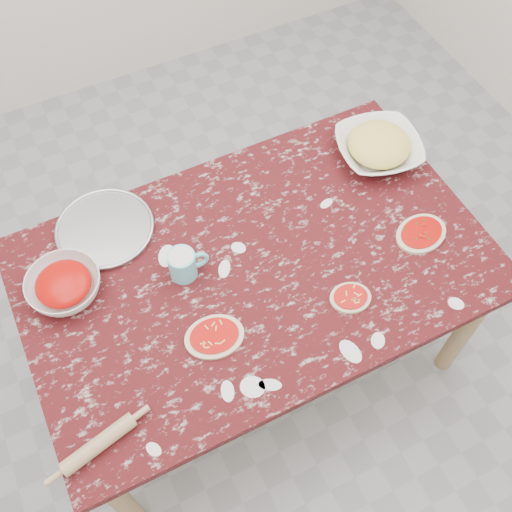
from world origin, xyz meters
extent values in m
plane|color=gray|center=(0.00, 0.00, 0.00)|extent=(4.00, 4.00, 0.00)
cube|color=#3E0E10|center=(0.00, 0.00, 0.73)|extent=(1.60, 1.00, 0.04)
cube|color=#A0825A|center=(0.00, 0.00, 0.67)|extent=(1.50, 0.90, 0.08)
cylinder|color=#A0825A|center=(-0.72, -0.42, 0.35)|extent=(0.07, 0.07, 0.71)
cylinder|color=#A0825A|center=(0.72, -0.42, 0.35)|extent=(0.07, 0.07, 0.71)
cylinder|color=#A0825A|center=(-0.72, 0.42, 0.35)|extent=(0.07, 0.07, 0.71)
cylinder|color=#A0825A|center=(0.72, 0.42, 0.35)|extent=(0.07, 0.07, 0.71)
cylinder|color=#B2B2B7|center=(-0.42, 0.37, 0.76)|extent=(0.38, 0.38, 0.01)
imported|color=white|center=(-0.61, 0.18, 0.79)|extent=(0.28, 0.28, 0.08)
imported|color=white|center=(0.64, 0.24, 0.79)|extent=(0.38, 0.38, 0.08)
cylinder|color=#68D9E4|center=(-0.24, 0.08, 0.80)|extent=(0.09, 0.09, 0.11)
torus|color=#68D9E4|center=(-0.18, 0.07, 0.80)|extent=(0.08, 0.02, 0.08)
cylinder|color=silver|center=(-0.24, 0.08, 0.84)|extent=(0.07, 0.07, 0.01)
ellipsoid|color=beige|center=(-0.24, -0.19, 0.76)|extent=(0.21, 0.18, 0.01)
ellipsoid|color=red|center=(-0.24, -0.19, 0.76)|extent=(0.18, 0.15, 0.00)
ellipsoid|color=beige|center=(0.22, -0.26, 0.76)|extent=(0.16, 0.15, 0.01)
ellipsoid|color=red|center=(0.22, -0.26, 0.76)|extent=(0.13, 0.12, 0.00)
ellipsoid|color=beige|center=(0.58, -0.15, 0.76)|extent=(0.22, 0.18, 0.01)
ellipsoid|color=red|center=(0.58, -0.15, 0.76)|extent=(0.18, 0.15, 0.00)
cylinder|color=tan|center=(-0.68, -0.36, 0.77)|extent=(0.24, 0.10, 0.05)
camera|label=1|loc=(-0.48, -0.96, 2.49)|focal=41.68mm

